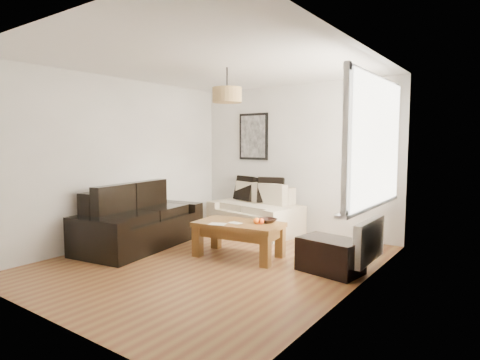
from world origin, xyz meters
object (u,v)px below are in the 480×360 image
Objects in this scene: loveseat_cream at (255,210)px; coffee_table at (239,240)px; sofa_leather at (141,218)px; ottoman at (330,255)px.

loveseat_cream reaches higher than coffee_table.
sofa_leather is 1.64m from coffee_table.
sofa_leather reaches higher than coffee_table.
sofa_leather is at bearing -170.05° from ottoman.
loveseat_cream reaches higher than ottoman.
loveseat_cream is 0.80× the size of sofa_leather.
coffee_table is 1.62× the size of ottoman.
ottoman is (1.97, -1.30, -0.19)m from loveseat_cream.
coffee_table is (1.58, 0.39, -0.19)m from sofa_leather.
ottoman is (1.30, 0.12, -0.03)m from coffee_table.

